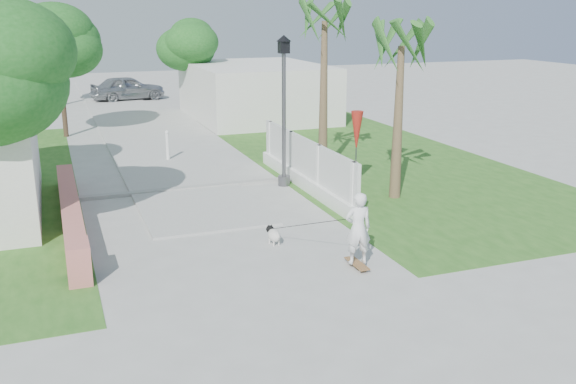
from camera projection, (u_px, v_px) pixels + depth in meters
name	position (u px, v px, depth m)	size (l,w,h in m)	color
ground	(245.00, 262.00, 13.50)	(90.00, 90.00, 0.00)	#B7B7B2
path_strip	(128.00, 117.00, 31.52)	(3.20, 36.00, 0.06)	#B7B7B2
curb	(186.00, 189.00, 18.90)	(6.50, 0.25, 0.10)	#999993
grass_right	(367.00, 158.00, 23.06)	(8.00, 20.00, 0.01)	#2D621F
pink_wall	(71.00, 216.00, 15.51)	(0.45, 8.20, 0.80)	#C66B65
lattice_fence	(306.00, 170.00, 19.00)	(0.35, 7.00, 1.50)	white
building_right	(256.00, 91.00, 31.39)	(6.00, 8.00, 2.60)	silver
street_lamp	(284.00, 106.00, 18.77)	(0.44, 0.44, 4.44)	#59595E
bollard	(167.00, 145.00, 22.42)	(0.14, 0.14, 1.09)	white
patio_umbrella	(357.00, 132.00, 18.71)	(0.36, 0.36, 2.30)	#59595E
tree_path_left	(58.00, 43.00, 25.86)	(3.40, 3.40, 5.23)	#4C3826
tree_path_right	(189.00, 44.00, 31.64)	(3.00, 3.00, 4.79)	#4C3826
tree_path_far	(57.00, 35.00, 34.94)	(3.20, 3.20, 5.17)	#4C3826
palm_far	(325.00, 32.00, 19.68)	(1.80, 1.80, 5.30)	brown
palm_near	(401.00, 55.00, 17.12)	(1.80, 1.80, 4.70)	brown
skateboarder	(315.00, 225.00, 13.65)	(1.45, 2.49, 1.61)	olive
dog	(273.00, 234.00, 14.51)	(0.33, 0.60, 0.42)	silver
parked_car	(128.00, 88.00, 37.58)	(1.69, 4.21, 1.44)	#9A9BA1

